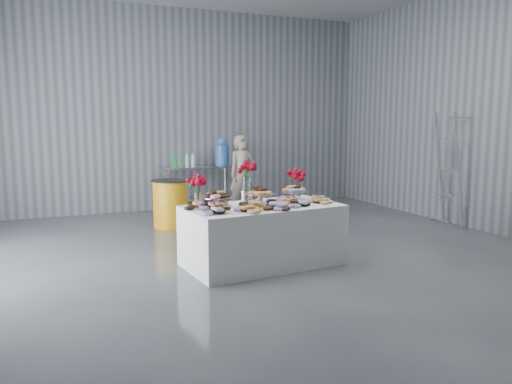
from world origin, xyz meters
TOP-DOWN VIEW (x-y plane):
  - ground at (0.00, 0.00)m, footprint 9.00×9.00m
  - room_walls at (-0.27, 0.07)m, footprint 8.04×9.04m
  - display_table at (-0.08, 0.11)m, footprint 1.99×1.18m
  - prep_table at (0.28, 4.10)m, footprint 1.50×0.60m
  - donut_mounds at (-0.08, 0.06)m, footprint 1.87×0.97m
  - cake_stand_left at (-0.64, 0.20)m, footprint 0.36×0.36m
  - cake_stand_mid at (-0.05, 0.26)m, footprint 0.36×0.36m
  - cake_stand_right at (0.45, 0.31)m, footprint 0.36×0.36m
  - danish_pile at (0.68, 0.03)m, footprint 0.48×0.48m
  - bouquet_left at (-0.85, 0.28)m, footprint 0.26×0.26m
  - bouquet_right at (0.59, 0.47)m, footprint 0.26×0.26m
  - bouquet_center at (-0.17, 0.45)m, footprint 0.26×0.26m
  - water_jug at (0.78, 4.10)m, footprint 0.28×0.28m
  - drink_bottles at (-0.04, 4.00)m, footprint 0.54×0.08m
  - person at (0.99, 3.54)m, footprint 0.61×0.47m
  - trash_barrel at (-0.62, 2.76)m, footprint 0.63×0.63m
  - stepladder at (3.75, 0.99)m, footprint 0.58×0.49m

SIDE VIEW (x-z plane):
  - ground at x=0.00m, z-range 0.00..0.00m
  - display_table at x=-0.08m, z-range 0.00..0.75m
  - trash_barrel at x=-0.62m, z-range 0.00..0.80m
  - prep_table at x=0.28m, z-range 0.17..1.07m
  - person at x=0.99m, z-range 0.00..1.51m
  - donut_mounds at x=-0.08m, z-range 0.75..0.84m
  - danish_pile at x=0.68m, z-range 0.75..0.86m
  - cake_stand_left at x=-0.64m, z-range 0.80..0.98m
  - cake_stand_mid at x=-0.05m, z-range 0.80..0.98m
  - cake_stand_right at x=0.45m, z-range 0.80..0.98m
  - stepladder at x=3.75m, z-range -0.01..1.95m
  - drink_bottles at x=-0.04m, z-range 0.90..1.17m
  - bouquet_left at x=-0.85m, z-range 0.84..1.26m
  - bouquet_right at x=0.59m, z-range 0.84..1.26m
  - bouquet_center at x=-0.17m, z-range 0.84..1.41m
  - water_jug at x=0.78m, z-range 0.87..1.43m
  - room_walls at x=-0.27m, z-range 0.63..4.65m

